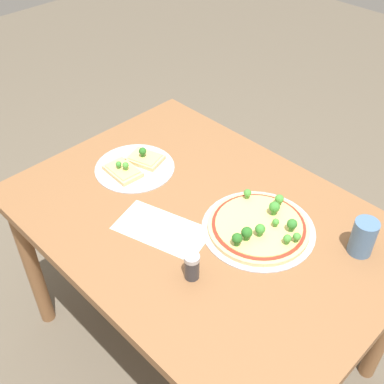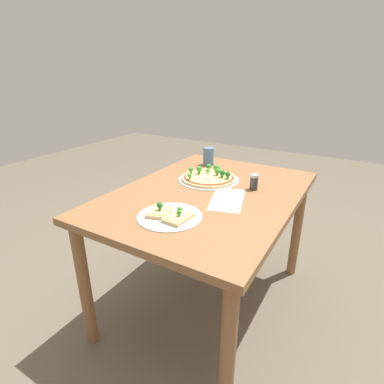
% 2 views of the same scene
% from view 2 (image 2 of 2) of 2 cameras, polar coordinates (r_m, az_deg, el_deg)
% --- Properties ---
extents(ground_plane, '(8.00, 8.00, 0.00)m').
position_cam_2_polar(ground_plane, '(2.00, 2.68, -19.95)').
color(ground_plane, brown).
extents(dining_table, '(1.25, 0.89, 0.74)m').
position_cam_2_polar(dining_table, '(1.64, 3.08, -2.91)').
color(dining_table, brown).
rests_on(dining_table, ground_plane).
extents(pizza_tray_whole, '(0.36, 0.36, 0.07)m').
position_cam_2_polar(pizza_tray_whole, '(1.77, 3.23, 2.83)').
color(pizza_tray_whole, '#B7B7BC').
rests_on(pizza_tray_whole, dining_table).
extents(pizza_tray_slice, '(0.29, 0.29, 0.06)m').
position_cam_2_polar(pizza_tray_slice, '(1.32, -4.31, -4.35)').
color(pizza_tray_slice, '#B7B7BC').
rests_on(pizza_tray_slice, dining_table).
extents(drinking_cup, '(0.07, 0.07, 0.12)m').
position_cam_2_polar(drinking_cup, '(2.05, 3.17, 6.80)').
color(drinking_cup, '#4C7099').
rests_on(drinking_cup, dining_table).
extents(condiment_shaker, '(0.05, 0.05, 0.09)m').
position_cam_2_polar(condiment_shaker, '(1.65, 11.72, 1.91)').
color(condiment_shaker, '#333338').
rests_on(condiment_shaker, dining_table).
extents(paper_menu, '(0.33, 0.23, 0.00)m').
position_cam_2_polar(paper_menu, '(1.51, 6.72, -1.41)').
color(paper_menu, white).
rests_on(paper_menu, dining_table).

